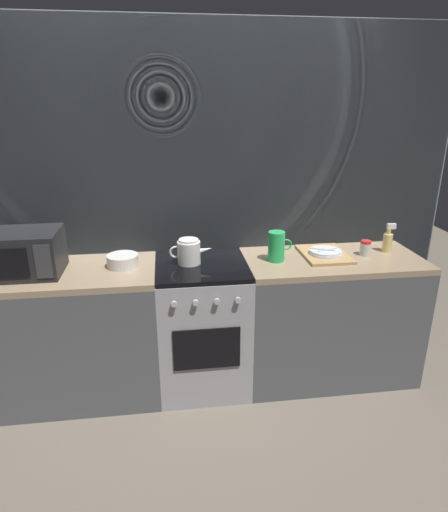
{
  "coord_description": "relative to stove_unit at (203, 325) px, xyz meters",
  "views": [
    {
      "loc": [
        -0.21,
        -2.66,
        1.93
      ],
      "look_at": [
        0.15,
        0.0,
        0.95
      ],
      "focal_mm": 30.74,
      "sensor_mm": 36.0,
      "label": 1
    }
  ],
  "objects": [
    {
      "name": "pitcher",
      "position": [
        0.5,
        0.0,
        0.55
      ],
      "size": [
        0.16,
        0.11,
        0.2
      ],
      "color": "green",
      "rests_on": "counter_right"
    },
    {
      "name": "counter_left",
      "position": [
        -0.9,
        0.0,
        0.0
      ],
      "size": [
        1.2,
        0.6,
        0.9
      ],
      "color": "#515459",
      "rests_on": "ground_plane"
    },
    {
      "name": "back_wall",
      "position": [
        0.0,
        0.32,
        0.75
      ],
      "size": [
        3.6,
        0.05,
        2.4
      ],
      "color": "gray",
      "rests_on": "ground_plane"
    },
    {
      "name": "dish_pile",
      "position": [
        0.85,
        0.04,
        0.47
      ],
      "size": [
        0.3,
        0.4,
        0.06
      ],
      "color": "tan",
      "rests_on": "counter_right"
    },
    {
      "name": "stove_unit",
      "position": [
        0.0,
        0.0,
        0.0
      ],
      "size": [
        0.6,
        0.63,
        0.9
      ],
      "color": "#9E9EA3",
      "rests_on": "ground_plane"
    },
    {
      "name": "spice_jar",
      "position": [
        1.13,
        0.02,
        0.5
      ],
      "size": [
        0.08,
        0.08,
        0.1
      ],
      "color": "silver",
      "rests_on": "counter_right"
    },
    {
      "name": "kettle",
      "position": [
        -0.08,
        0.03,
        0.53
      ],
      "size": [
        0.28,
        0.15,
        0.17
      ],
      "color": "white",
      "rests_on": "stove_unit"
    },
    {
      "name": "mixing_bowl",
      "position": [
        -0.5,
        0.03,
        0.49
      ],
      "size": [
        0.2,
        0.2,
        0.08
      ],
      "primitive_type": "cylinder",
      "color": "silver",
      "rests_on": "counter_left"
    },
    {
      "name": "ground_plane",
      "position": [
        0.0,
        0.0,
        -0.45
      ],
      "size": [
        8.0,
        8.0,
        0.0
      ],
      "primitive_type": "plane",
      "color": "#6B6054"
    },
    {
      "name": "microwave",
      "position": [
        -1.09,
        -0.01,
        0.59
      ],
      "size": [
        0.46,
        0.35,
        0.27
      ],
      "color": "black",
      "rests_on": "counter_left"
    },
    {
      "name": "spray_bottle",
      "position": [
        1.32,
        0.07,
        0.53
      ],
      "size": [
        0.08,
        0.06,
        0.2
      ],
      "color": "#E5CC72",
      "rests_on": "counter_right"
    },
    {
      "name": "counter_right",
      "position": [
        0.9,
        0.0,
        0.0
      ],
      "size": [
        1.2,
        0.6,
        0.9
      ],
      "color": "#515459",
      "rests_on": "ground_plane"
    }
  ]
}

